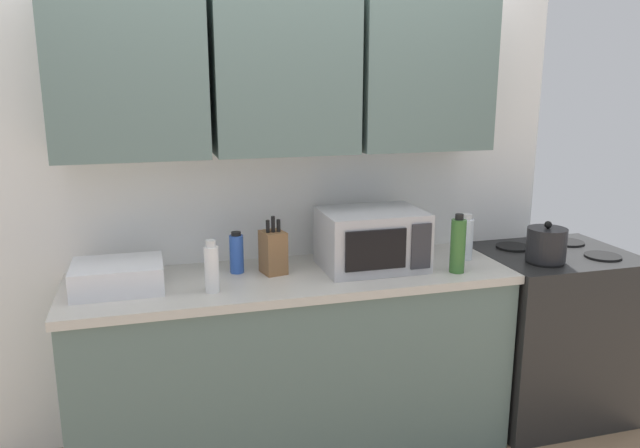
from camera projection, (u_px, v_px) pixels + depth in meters
wall_back_with_cabinets at (280, 126)px, 2.95m from camera, size 2.93×0.38×2.60m
counter_run at (294, 363)px, 2.99m from camera, size 2.06×0.63×0.90m
stove_range at (549, 332)px, 3.34m from camera, size 0.76×0.64×0.91m
kettle at (546, 244)px, 3.04m from camera, size 0.19×0.19×0.20m
microwave at (372, 239)px, 2.96m from camera, size 0.48×0.37×0.28m
dish_rack at (118, 276)px, 2.67m from camera, size 0.38×0.30×0.12m
knife_block at (273, 252)px, 2.88m from camera, size 0.12×0.14×0.27m
bottle_green_oil at (458, 245)px, 2.89m from camera, size 0.07×0.07×0.28m
bottle_white_jar at (212, 268)px, 2.63m from camera, size 0.06×0.06×0.23m
bottle_clear_tall at (466, 238)px, 3.10m from camera, size 0.07×0.07×0.23m
bottle_blue_cleaner at (237, 253)px, 2.89m from camera, size 0.07×0.07×0.20m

